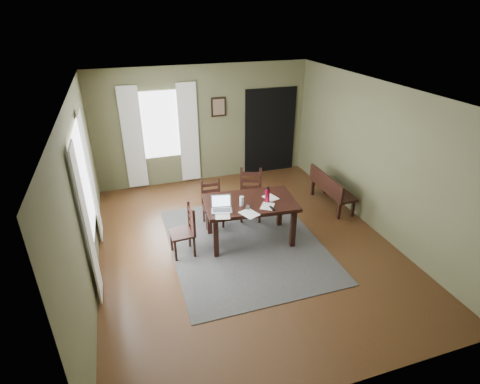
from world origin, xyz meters
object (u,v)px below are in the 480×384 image
object	(u,v)px
chair_back_right	(251,195)
water_bottle	(267,195)
chair_end	(185,231)
bench	(330,187)
chair_back_left	(212,204)
dining_table	(250,206)
laptop	(221,206)

from	to	relation	value
chair_back_right	water_bottle	distance (m)	0.98
chair_end	bench	size ratio (longest dim) A/B	0.70
chair_end	chair_back_left	xyz separation A→B (m)	(0.68, 0.81, -0.01)
chair_end	bench	xyz separation A→B (m)	(3.21, 0.77, -0.01)
chair_end	water_bottle	world-z (taller)	water_bottle
bench	water_bottle	world-z (taller)	water_bottle
dining_table	water_bottle	distance (m)	0.37
chair_back_right	laptop	bearing A→B (deg)	-113.91
chair_back_right	water_bottle	world-z (taller)	water_bottle
laptop	bench	bearing A→B (deg)	29.54
chair_end	chair_back_right	size ratio (longest dim) A/B	0.91
dining_table	laptop	xyz separation A→B (m)	(-0.55, -0.12, 0.16)
chair_end	water_bottle	xyz separation A→B (m)	(1.45, -0.05, 0.48)
chair_back_right	laptop	xyz separation A→B (m)	(-0.84, -0.89, 0.37)
chair_back_right	dining_table	bearing A→B (deg)	-91.00
chair_end	chair_back_right	bearing A→B (deg)	115.89
chair_back_left	chair_back_right	bearing A→B (deg)	3.70
chair_back_right	laptop	world-z (taller)	laptop
chair_end	dining_table	bearing A→B (deg)	89.22
chair_back_right	water_bottle	size ratio (longest dim) A/B	3.59
chair_back_left	bench	bearing A→B (deg)	1.38
dining_table	chair_end	bearing A→B (deg)	-172.18
dining_table	bench	world-z (taller)	dining_table
chair_end	chair_back_left	distance (m)	1.06
chair_back_left	laptop	bearing A→B (deg)	-91.15
chair_end	water_bottle	bearing A→B (deg)	84.51
bench	water_bottle	xyz separation A→B (m)	(-1.76, -0.82, 0.49)
chair_back_left	bench	distance (m)	2.53
dining_table	chair_end	distance (m)	1.21
laptop	dining_table	bearing A→B (deg)	23.91
dining_table	bench	size ratio (longest dim) A/B	1.28
dining_table	chair_back_right	bearing A→B (deg)	74.81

